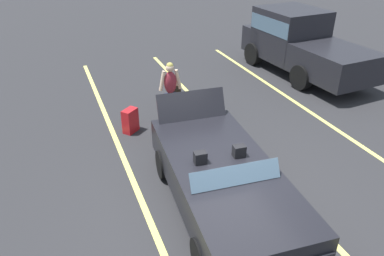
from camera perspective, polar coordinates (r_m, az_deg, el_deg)
ground_plane at (r=7.14m, az=4.58°, el=-11.98°), size 80.00×80.00×0.00m
lot_line_near at (r=6.79m, az=-6.15°, el=-14.70°), size 18.00×0.12×0.01m
lot_line_mid at (r=7.71m, az=13.75°, el=-9.29°), size 18.00×0.12×0.01m
convertible_car at (r=6.63m, az=5.41°, el=-9.17°), size 4.29×2.08×1.52m
suitcase_large_black at (r=10.66m, az=-2.69°, el=5.10°), size 0.51×0.36×1.01m
suitcase_medium_bright at (r=9.48m, az=-9.42°, el=1.11°), size 0.44×0.46×0.62m
suitcase_small_carryon at (r=10.12m, az=3.27°, el=2.96°), size 0.36×0.26×0.50m
duffel_bag at (r=9.13m, az=-2.96°, el=-0.73°), size 0.66×0.67×0.34m
traveler_person at (r=9.59m, az=-3.31°, el=5.91°), size 0.25×0.61×1.65m
parked_pickup_truck_far at (r=13.65m, az=15.97°, el=12.68°), size 5.13×2.34×2.10m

